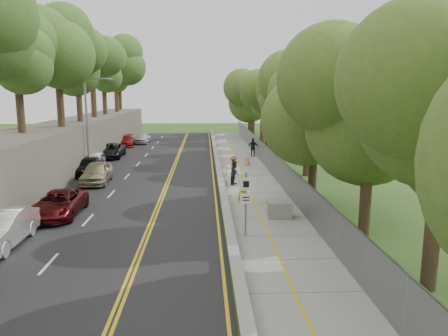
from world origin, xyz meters
The scene contains 25 objects.
ground centered at (0.00, 0.00, 0.00)m, with size 140.00×140.00×0.00m, color #33511E.
road centered at (-5.40, 15.00, 0.02)m, with size 11.20×66.00×0.04m, color black.
sidewalk centered at (2.55, 15.00, 0.03)m, with size 4.20×66.00×0.05m, color gray.
jersey_barrier centered at (0.25, 15.00, 0.30)m, with size 0.42×66.00×0.60m, color #92CB24.
rock_embankment centered at (-13.50, 15.00, 2.00)m, with size 5.00×66.00×4.00m, color #595147.
chainlink_fence centered at (4.65, 15.00, 1.00)m, with size 0.04×66.00×2.00m, color slate.
trees_embankment centered at (-13.00, 15.00, 10.50)m, with size 6.40×66.00×13.00m, color #4A742A, non-canonical shape.
trees_fenceside centered at (7.00, 15.00, 7.00)m, with size 7.00×66.00×14.00m, color #58762A, non-canonical shape.
streetlight centered at (-10.46, 14.00, 4.64)m, with size 2.52×0.22×8.00m.
signpost centered at (1.05, -3.02, 1.96)m, with size 0.62×0.09×3.10m.
construction_barrel centered at (3.00, 16.80, 0.46)m, with size 0.50×0.50×0.82m, color #F14F2E.
concrete_block centered at (3.20, 0.09, 0.49)m, with size 1.32×0.99×0.88m, color gray.
car_1 centered at (-9.96, -3.92, 0.84)m, with size 1.70×4.87×1.60m, color white.
car_2 centered at (-9.00, 0.88, 0.73)m, with size 2.29×4.96×1.38m, color #550F12.
car_3 centered at (-10.41, 13.06, 0.72)m, with size 1.91×4.69×1.36m, color black.
car_4 centered at (-9.00, 9.58, 0.84)m, with size 1.90×4.72×1.61m, color #BFB08D.
car_5 centered at (-10.60, 14.58, 0.80)m, with size 1.62×4.64×1.53m, color silver.
car_6 centered at (-10.60, 22.22, 0.76)m, with size 2.41×5.22×1.45m, color black.
car_7 centered at (-10.60, 31.71, 0.71)m, with size 1.87×4.59×1.33m, color maroon.
car_8 centered at (-9.00, 34.55, 0.74)m, with size 1.64×4.09×1.39m, color silver.
painter_0 centered at (1.45, 3.76, 0.84)m, with size 0.78×0.51×1.59m, color gold.
painter_1 centered at (0.75, 6.97, 0.92)m, with size 0.64×0.42×1.75m, color white.
painter_2 centered at (1.33, 8.59, 0.92)m, with size 0.85×0.66×1.75m, color #222128.
painter_3 centered at (1.45, 11.70, 0.88)m, with size 1.07×0.61×1.65m, color #994D37.
person_far centered at (4.20, 22.34, 1.02)m, with size 1.13×0.47×1.93m, color black.
Camera 1 is at (-0.87, -22.92, 6.94)m, focal length 35.00 mm.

